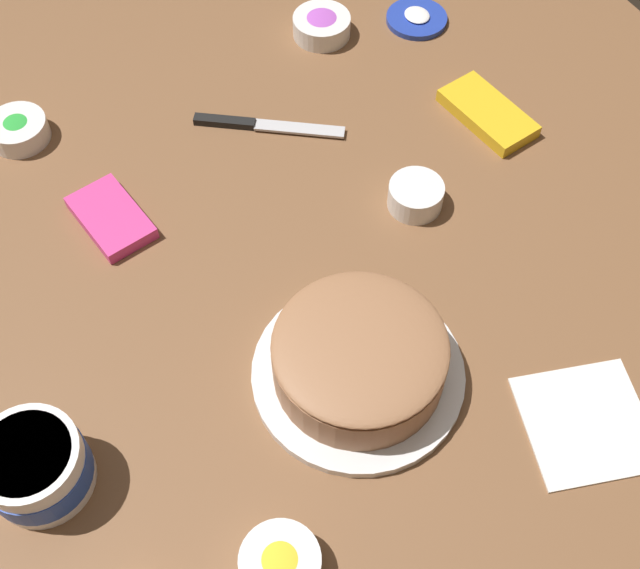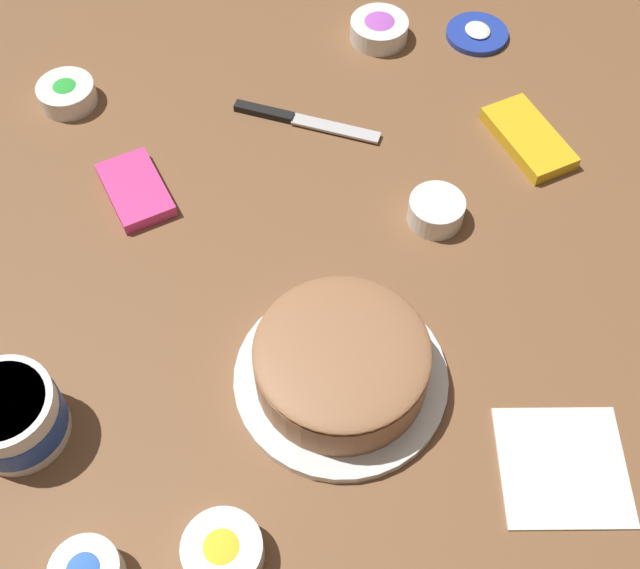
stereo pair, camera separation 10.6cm
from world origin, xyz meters
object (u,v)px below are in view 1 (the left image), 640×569
frosted_cake (359,360)px  paper_napkin (586,422)px  frosting_tub (35,466)px  sprinkle_bowl_yellow (280,564)px  candy_box_upper (488,113)px  frosting_tub_lid (417,18)px  sprinkle_bowl_rainbow (322,25)px  sprinkle_bowl_green (18,129)px  spreading_knife (255,125)px  candy_box_lower (111,218)px  sprinkle_bowl_orange (416,195)px

frosted_cake → paper_napkin: (0.19, 0.21, -0.04)m
frosting_tub → sprinkle_bowl_yellow: (0.22, 0.20, -0.02)m
sprinkle_bowl_yellow → candy_box_upper: bearing=127.7°
frosting_tub_lid → sprinkle_bowl_rainbow: bearing=-106.6°
sprinkle_bowl_yellow → sprinkle_bowl_green: bearing=-175.7°
spreading_knife → candy_box_lower: bearing=-74.9°
sprinkle_bowl_rainbow → sprinkle_bowl_green: bearing=-91.0°
frosting_tub → candy_box_upper: size_ratio=0.78×
frosting_tub → candy_box_lower: frosting_tub is taller
frosted_cake → paper_napkin: 0.29m
sprinkle_bowl_green → spreading_knife: bearing=65.2°
sprinkle_bowl_rainbow → candy_box_lower: 0.50m
sprinkle_bowl_orange → paper_napkin: size_ratio=0.53×
frosting_tub_lid → candy_box_lower: size_ratio=0.80×
sprinkle_bowl_rainbow → frosted_cake: bearing=-24.5°
spreading_knife → sprinkle_bowl_yellow: size_ratio=2.27×
sprinkle_bowl_rainbow → candy_box_lower: sprinkle_bowl_rainbow is taller
frosting_tub_lid → spreading_knife: 0.37m
candy_box_lower → paper_napkin: bearing=25.8°
frosted_cake → sprinkle_bowl_rainbow: (-0.59, 0.27, -0.02)m
spreading_knife → candy_box_upper: bearing=64.6°
frosted_cake → candy_box_upper: bearing=126.2°
paper_napkin → sprinkle_bowl_yellow: bearing=-93.2°
sprinkle_bowl_green → paper_napkin: sprinkle_bowl_green is taller
paper_napkin → frosting_tub: bearing=-112.2°
spreading_knife → paper_napkin: 0.65m
candy_box_lower → frosting_tub: bearing=-41.3°
spreading_knife → paper_napkin: (0.64, 0.14, -0.00)m
frosted_cake → candy_box_upper: 0.50m
frosting_tub → sprinkle_bowl_rainbow: (-0.54, 0.66, -0.02)m
frosting_tub_lid → candy_box_lower: candy_box_lower is taller
sprinkle_bowl_green → sprinkle_bowl_orange: bearing=49.2°
sprinkle_bowl_rainbow → sprinkle_bowl_orange: size_ratio=1.23×
sprinkle_bowl_green → candy_box_lower: (0.22, 0.07, -0.01)m
sprinkle_bowl_orange → candy_box_upper: 0.21m
sprinkle_bowl_green → sprinkle_bowl_orange: 0.61m
sprinkle_bowl_yellow → frosting_tub_lid: bearing=138.7°
frosting_tub → frosting_tub_lid: 0.96m
frosted_cake → sprinkle_bowl_green: 0.65m
sprinkle_bowl_orange → candy_box_upper: size_ratio=0.51×
spreading_knife → candy_box_lower: (0.07, -0.26, 0.00)m
candy_box_upper → sprinkle_bowl_orange: bearing=-71.7°
spreading_knife → sprinkle_bowl_green: 0.36m
frosted_cake → sprinkle_bowl_rainbow: 0.65m
sprinkle_bowl_rainbow → paper_napkin: (0.78, -0.06, -0.02)m
paper_napkin → sprinkle_bowl_green: bearing=-149.6°
frosting_tub → candy_box_upper: 0.83m
frosting_tub → paper_napkin: 0.65m
candy_box_upper → frosted_cake: bearing=-61.3°
sprinkle_bowl_green → sprinkle_bowl_rainbow: 0.52m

